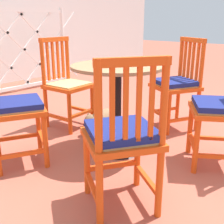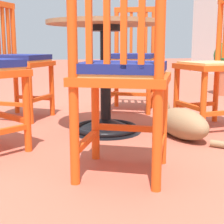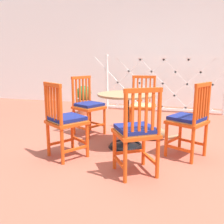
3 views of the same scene
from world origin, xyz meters
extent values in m
plane|color=#AD5642|center=(0.00, 0.00, 0.00)|extent=(24.00, 24.00, 0.00)
cone|color=black|center=(-0.10, 0.23, 0.05)|extent=(0.48, 0.48, 0.10)
torus|color=black|center=(-0.10, 0.23, 0.03)|extent=(0.44, 0.44, 0.04)
cylinder|color=black|center=(-0.10, 0.23, 0.37)|extent=(0.07, 0.07, 0.66)
cylinder|color=black|center=(-0.10, 0.23, 0.68)|extent=(0.20, 0.20, 0.04)
cylinder|color=#9E754C|center=(-0.10, 0.23, 0.72)|extent=(0.76, 0.76, 0.02)
cylinder|color=#E04C14|center=(0.22, -0.30, 0.23)|extent=(0.04, 0.04, 0.45)
cube|color=#E04C14|center=(0.08, -0.39, 0.17)|extent=(0.30, 0.21, 0.03)
cylinder|color=#E04C14|center=(0.44, 0.03, 0.23)|extent=(0.04, 0.04, 0.45)
cylinder|color=#E04C14|center=(0.60, 0.34, 0.23)|extent=(0.04, 0.04, 0.45)
cylinder|color=#E04C14|center=(0.75, -0.12, 0.46)|extent=(0.04, 0.04, 0.91)
cylinder|color=#E04C14|center=(0.90, 0.18, 0.46)|extent=(0.04, 0.04, 0.91)
cube|color=#E04C14|center=(0.59, -0.04, 0.14)|extent=(0.31, 0.18, 0.03)
cube|color=#E04C14|center=(0.75, 0.26, 0.14)|extent=(0.31, 0.18, 0.03)
cube|color=#E04C14|center=(0.52, 0.18, 0.17)|extent=(0.18, 0.31, 0.03)
cube|color=#E04C14|center=(0.67, 0.11, 0.43)|extent=(0.54, 0.54, 0.04)
cube|color=tan|center=(0.67, 0.11, 0.45)|extent=(0.47, 0.47, 0.02)
cube|color=#E04C14|center=(0.78, -0.06, 0.68)|extent=(0.03, 0.03, 0.39)
cube|color=#E04C14|center=(0.81, 0.00, 0.68)|extent=(0.03, 0.03, 0.39)
cube|color=#E04C14|center=(0.84, 0.06, 0.68)|extent=(0.03, 0.03, 0.39)
cube|color=#E04C14|center=(0.87, 0.12, 0.68)|extent=(0.03, 0.03, 0.39)
cube|color=navy|center=(0.67, 0.11, 0.48)|extent=(0.49, 0.49, 0.04)
cylinder|color=#E04C14|center=(0.18, 0.80, 0.23)|extent=(0.04, 0.04, 0.45)
cylinder|color=#E04C14|center=(-0.16, 0.77, 0.23)|extent=(0.04, 0.04, 0.45)
cylinder|color=#E04C14|center=(-0.18, 1.11, 0.46)|extent=(0.04, 0.04, 0.91)
cube|color=#E04C14|center=(-0.17, 0.94, 0.14)|extent=(0.05, 0.34, 0.03)
cube|color=#E04C14|center=(0.01, 0.78, 0.17)|extent=(0.34, 0.05, 0.03)
cube|color=#E04C14|center=(0.00, 0.95, 0.43)|extent=(0.43, 0.43, 0.04)
cube|color=tan|center=(0.00, 0.95, 0.45)|extent=(0.37, 0.37, 0.02)
cylinder|color=#E04C14|center=(-0.56, 0.71, 0.23)|extent=(0.04, 0.04, 0.45)
cylinder|color=#E04C14|center=(-0.72, 0.41, 0.23)|extent=(0.04, 0.04, 0.45)
cylinder|color=#E04C14|center=(-0.86, 0.87, 0.46)|extent=(0.04, 0.04, 0.91)
cylinder|color=#E04C14|center=(-1.02, 0.57, 0.46)|extent=(0.04, 0.04, 0.91)
cube|color=#E04C14|center=(-0.71, 0.79, 0.14)|extent=(0.32, 0.18, 0.03)
cube|color=#E04C14|center=(-0.87, 0.49, 0.14)|extent=(0.32, 0.18, 0.03)
cube|color=#E04C14|center=(-0.64, 0.56, 0.17)|extent=(0.18, 0.32, 0.03)
cube|color=#E04C14|center=(-0.79, 0.64, 0.43)|extent=(0.54, 0.54, 0.04)
cube|color=tan|center=(-0.79, 0.64, 0.45)|extent=(0.47, 0.47, 0.02)
cube|color=#E04C14|center=(-0.89, 0.81, 0.68)|extent=(0.03, 0.03, 0.39)
cube|color=#E04C14|center=(-0.93, 0.75, 0.68)|extent=(0.03, 0.03, 0.39)
cube|color=#E04C14|center=(-0.96, 0.69, 0.68)|extent=(0.03, 0.03, 0.39)
cube|color=#E04C14|center=(-0.99, 0.63, 0.68)|extent=(0.03, 0.03, 0.39)
cube|color=#E04C14|center=(-0.94, 0.72, 0.89)|extent=(0.20, 0.35, 0.04)
cube|color=navy|center=(-0.79, 0.64, 0.48)|extent=(0.48, 0.48, 0.04)
cylinder|color=#E04C14|center=(-0.75, -0.07, 0.23)|extent=(0.04, 0.04, 0.45)
cylinder|color=#E04C14|center=(-0.47, -0.25, 0.23)|extent=(0.04, 0.04, 0.45)
cylinder|color=#E04C14|center=(-0.94, -0.35, 0.46)|extent=(0.04, 0.04, 0.91)
cube|color=#E04C14|center=(-0.85, -0.21, 0.14)|extent=(0.21, 0.30, 0.03)
cube|color=#E04C14|center=(-0.56, -0.40, 0.14)|extent=(0.21, 0.30, 0.03)
cube|color=#E04C14|center=(-0.61, -0.16, 0.17)|extent=(0.30, 0.21, 0.03)
cube|color=#E04C14|center=(-0.71, -0.30, 0.43)|extent=(0.55, 0.55, 0.04)
cube|color=tan|center=(-0.71, -0.30, 0.45)|extent=(0.48, 0.48, 0.02)
cube|color=#E04C14|center=(-0.88, -0.39, 0.68)|extent=(0.03, 0.03, 0.39)
cube|color=#E04C14|center=(-0.83, -0.43, 0.68)|extent=(0.03, 0.03, 0.39)
cube|color=navy|center=(-0.71, -0.30, 0.48)|extent=(0.50, 0.50, 0.04)
ellipsoid|color=#8E704C|center=(0.20, 0.65, 0.10)|extent=(0.47, 0.27, 0.19)
ellipsoid|color=silver|center=(0.10, 0.63, 0.08)|extent=(0.20, 0.18, 0.14)
sphere|color=#8E704C|center=(-0.04, 0.61, 0.15)|extent=(0.12, 0.12, 0.12)
ellipsoid|color=silver|center=(-0.09, 0.60, 0.14)|extent=(0.05, 0.06, 0.04)
cone|color=#8E704C|center=(-0.03, 0.58, 0.20)|extent=(0.04, 0.04, 0.04)
cone|color=#8E704C|center=(-0.04, 0.64, 0.20)|extent=(0.04, 0.04, 0.04)
ellipsoid|color=#8E704C|center=(0.05, 0.57, 0.03)|extent=(0.13, 0.07, 0.05)
ellipsoid|color=#8E704C|center=(0.03, 0.67, 0.03)|extent=(0.13, 0.07, 0.05)
camera|label=1|loc=(-1.86, -1.22, 1.07)|focal=45.26mm
camera|label=2|loc=(2.12, -0.34, 0.58)|focal=55.58mm
camera|label=3|loc=(0.62, -2.96, 1.17)|focal=40.38mm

